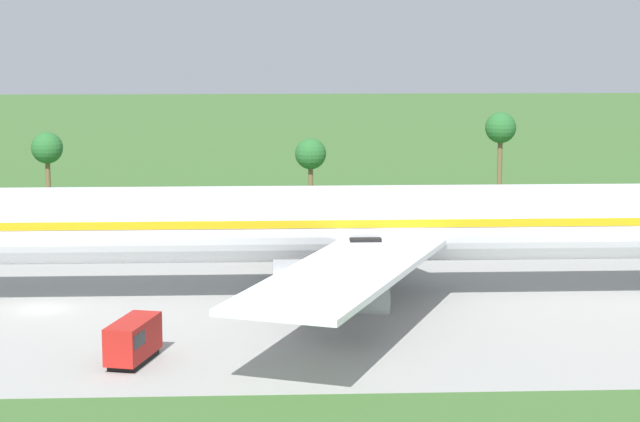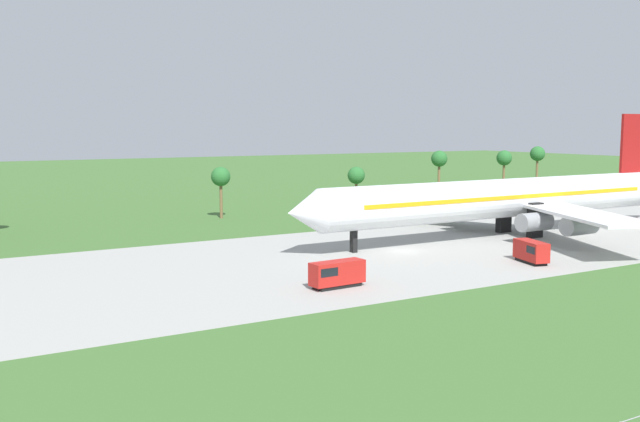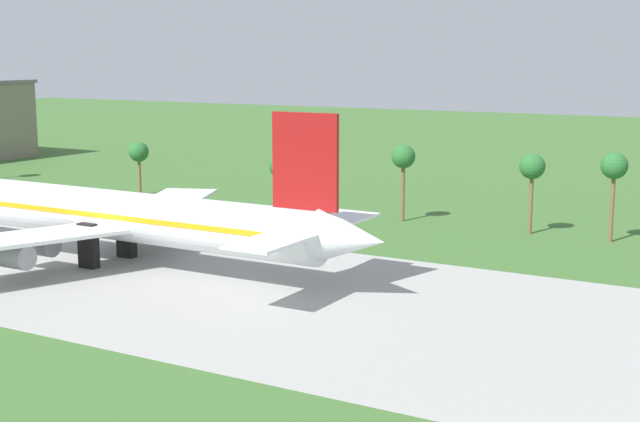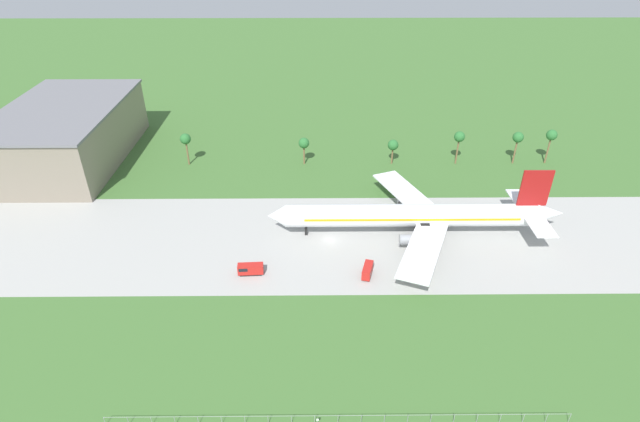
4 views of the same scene
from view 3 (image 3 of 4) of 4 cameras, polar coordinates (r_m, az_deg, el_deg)
jet_airliner at (r=111.95m, az=-14.10°, el=-0.14°), size 78.52×55.04×19.17m
palm_tree_row at (r=143.95m, az=-1.58°, el=3.49°), size 126.16×3.60×12.20m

